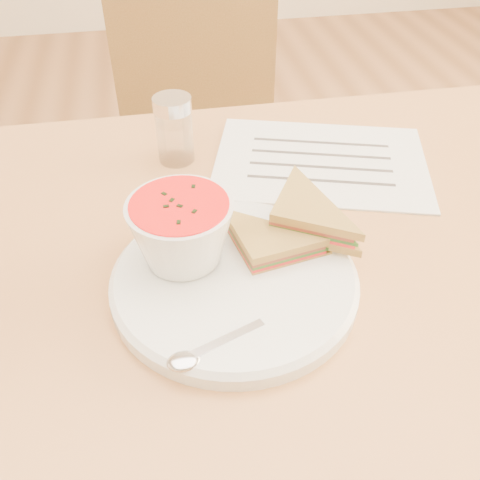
{
  "coord_description": "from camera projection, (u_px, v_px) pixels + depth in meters",
  "views": [
    {
      "loc": [
        -0.14,
        -0.49,
        1.18
      ],
      "look_at": [
        -0.06,
        -0.06,
        0.8
      ],
      "focal_mm": 40.0,
      "sensor_mm": 36.0,
      "label": 1
    }
  ],
  "objects": [
    {
      "name": "sandwich_half_b",
      "position": [
        269.0,
        226.0,
        0.61
      ],
      "size": [
        0.15,
        0.15,
        0.03
      ],
      "primitive_type": null,
      "rotation": [
        0.0,
        0.0,
        -0.53
      ],
      "color": "#B98E41",
      "rests_on": "plate"
    },
    {
      "name": "paper_menu",
      "position": [
        321.0,
        161.0,
        0.79
      ],
      "size": [
        0.36,
        0.31,
        0.0
      ],
      "primitive_type": null,
      "rotation": [
        0.0,
        0.0,
        -0.3
      ],
      "color": "white",
      "rests_on": "dining_table"
    },
    {
      "name": "spoon",
      "position": [
        227.0,
        340.0,
        0.51
      ],
      "size": [
        0.16,
        0.09,
        0.01
      ],
      "primitive_type": null,
      "rotation": [
        0.0,
        0.0,
        0.38
      ],
      "color": "silver",
      "rests_on": "plate"
    },
    {
      "name": "plate",
      "position": [
        234.0,
        281.0,
        0.59
      ],
      "size": [
        0.31,
        0.31,
        0.02
      ],
      "primitive_type": null,
      "rotation": [
        0.0,
        0.0,
        -0.14
      ],
      "color": "white",
      "rests_on": "dining_table"
    },
    {
      "name": "condiment_shaker",
      "position": [
        174.0,
        130.0,
        0.77
      ],
      "size": [
        0.07,
        0.07,
        0.1
      ],
      "primitive_type": null,
      "rotation": [
        0.0,
        0.0,
        0.38
      ],
      "color": "silver",
      "rests_on": "dining_table"
    },
    {
      "name": "dining_table",
      "position": [
        269.0,
        402.0,
        0.91
      ],
      "size": [
        1.0,
        0.7,
        0.75
      ],
      "primitive_type": null,
      "color": "#9E6031",
      "rests_on": "floor"
    },
    {
      "name": "soup_bowl",
      "position": [
        182.0,
        234.0,
        0.58
      ],
      "size": [
        0.15,
        0.15,
        0.08
      ],
      "primitive_type": null,
      "rotation": [
        0.0,
        0.0,
        -0.36
      ],
      "color": "white",
      "rests_on": "plate"
    },
    {
      "name": "chair_far",
      "position": [
        203.0,
        175.0,
        1.31
      ],
      "size": [
        0.42,
        0.42,
        0.89
      ],
      "primitive_type": null,
      "rotation": [
        0.0,
        0.0,
        3.07
      ],
      "color": "brown",
      "rests_on": "floor"
    },
    {
      "name": "sandwich_half_a",
      "position": [
        253.0,
        270.0,
        0.57
      ],
      "size": [
        0.11,
        0.11,
        0.03
      ],
      "primitive_type": null,
      "rotation": [
        0.0,
        0.0,
        0.18
      ],
      "color": "#B98E41",
      "rests_on": "plate"
    }
  ]
}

